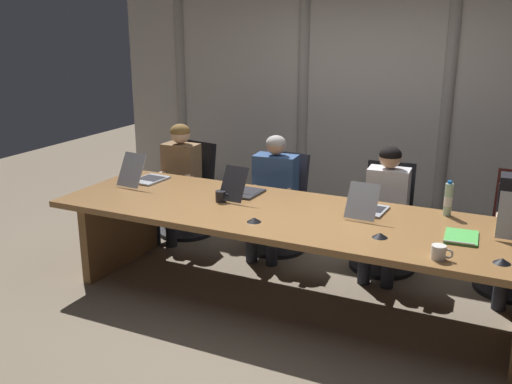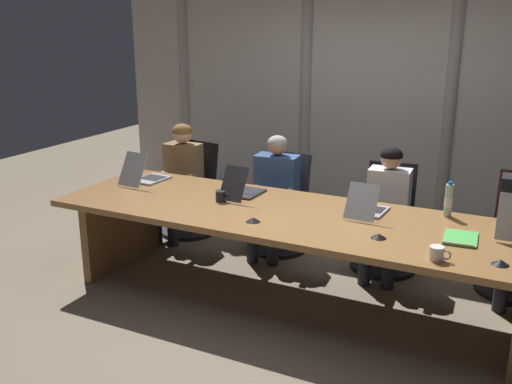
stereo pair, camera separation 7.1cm
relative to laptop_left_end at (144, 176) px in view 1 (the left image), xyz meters
The scene contains 19 objects.
ground_plane 1.78m from the laptop_left_end, ahead, with size 12.30×12.30×0.00m, color #7F705B.
conference_table 1.60m from the laptop_left_end, ahead, with size 3.90×1.18×0.74m.
curtain_backdrop 2.54m from the laptop_left_end, 50.63° to the left, with size 6.15×0.17×2.76m.
laptop_left_end is the anchor object (origin of this frame).
laptop_left_mid 1.02m from the laptop_left_end, ahead, with size 0.23×0.47×0.28m.
laptop_center 2.10m from the laptop_left_end, ahead, with size 0.26×0.45×0.27m.
office_chair_left_end 0.90m from the laptop_left_end, 91.71° to the left, with size 0.60×0.61×0.95m.
office_chair_left_mid 1.36m from the laptop_left_end, 37.30° to the left, with size 0.60×0.60×0.93m.
office_chair_center 2.27m from the laptop_left_end, 20.57° to the left, with size 0.60×0.60×0.94m.
person_left_end 0.64m from the laptop_left_end, 94.68° to the left, with size 0.37×0.55×1.17m.
person_left_mid 1.21m from the laptop_left_end, 31.32° to the left, with size 0.45×0.57×1.15m.
person_center 2.20m from the laptop_left_end, 16.32° to the left, with size 0.39×0.56×1.14m.
water_bottle_primary 2.68m from the laptop_left_end, ahead, with size 0.06×0.06×0.28m.
coffee_mug_near 0.94m from the laptop_left_end, 12.38° to the right, with size 0.13×0.09×0.09m.
coffee_mug_far 2.82m from the laptop_left_end, 13.63° to the right, with size 0.14×0.09×0.09m.
conference_mic_left_side 1.49m from the laptop_left_end, 21.23° to the right, with size 0.11×0.11×0.04m, color black.
conference_mic_middle 3.16m from the laptop_left_end, 10.30° to the right, with size 0.11×0.11×0.04m, color black.
conference_mic_right_side 2.36m from the laptop_left_end, 11.07° to the right, with size 0.11×0.11×0.04m, color black.
spiral_notepad 2.84m from the laptop_left_end, ahead, with size 0.24×0.32×0.03m.
Camera 1 is at (1.59, -4.00, 2.21)m, focal length 40.77 mm.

